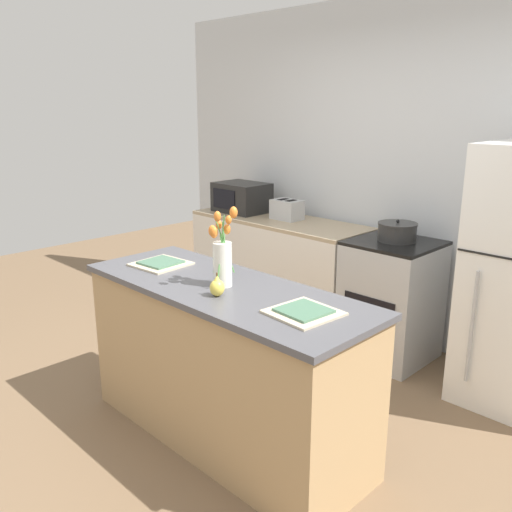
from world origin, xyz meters
The scene contains 12 objects.
ground_plane centered at (0.00, 0.00, 0.00)m, with size 10.00×10.00×0.00m, color brown.
back_wall centered at (0.00, 2.00, 1.35)m, with size 5.20×0.08×2.70m.
kitchen_island centered at (0.00, 0.00, 0.47)m, with size 1.80×0.66×0.93m.
back_counter centered at (-1.06, 1.60, 0.46)m, with size 1.68×0.60×0.92m.
stove_range centered at (0.10, 1.60, 0.46)m, with size 0.60×0.61×0.92m.
flower_vase centered at (-0.01, 0.00, 1.10)m, with size 0.15×0.16×0.43m.
pear_figurine centered at (0.10, -0.13, 0.98)m, with size 0.08×0.08×0.13m.
plate_setting_left centered at (-0.57, -0.01, 0.94)m, with size 0.32×0.32×0.02m.
plate_setting_right centered at (0.57, -0.01, 0.94)m, with size 0.32×0.32×0.02m.
toaster centered at (-1.00, 1.63, 1.00)m, with size 0.28×0.18×0.17m.
cooking_pot centered at (0.10, 1.63, 0.98)m, with size 0.29×0.29×0.16m.
microwave centered at (-1.54, 1.60, 1.05)m, with size 0.48×0.37×0.27m.
Camera 1 is at (2.10, -1.85, 1.88)m, focal length 38.00 mm.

